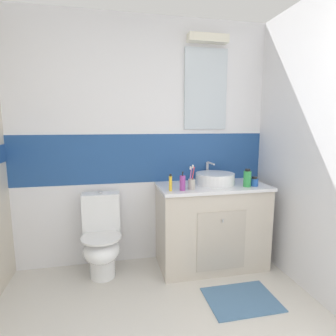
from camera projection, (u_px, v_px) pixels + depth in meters
name	position (u px, v px, depth m)	size (l,w,h in m)	color
wall_back_tiled	(144.00, 143.00, 2.85)	(3.20, 0.20, 2.50)	white
vanity_cabinet	(211.00, 225.00, 2.81)	(1.09, 0.56, 0.85)	beige
sink_basin	(215.00, 178.00, 2.77)	(0.39, 0.43, 0.21)	white
toilet	(102.00, 238.00, 2.62)	(0.37, 0.50, 0.80)	white
toothbrush_cup	(192.00, 183.00, 2.55)	(0.07, 0.07, 0.23)	#B2ADA3
soap_dispenser	(183.00, 183.00, 2.50)	(0.05, 0.05, 0.18)	#993F99
mouthwash_bottle	(247.00, 178.00, 2.65)	(0.07, 0.07, 0.17)	green
hair_gel_jar	(254.00, 182.00, 2.68)	(0.08, 0.08, 0.09)	#2659B2
toothpaste_tube_upright	(170.00, 183.00, 2.48)	(0.03, 0.03, 0.16)	yellow
bath_mat	(241.00, 299.00, 2.28)	(0.58, 0.43, 0.01)	#4C7299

